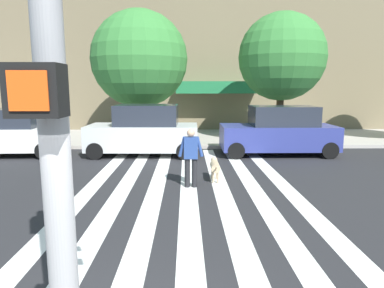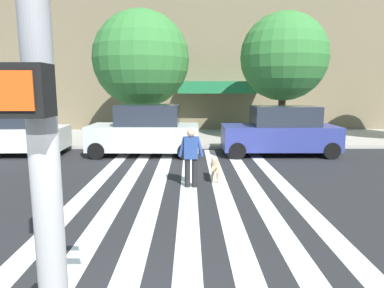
{
  "view_description": "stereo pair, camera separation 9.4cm",
  "coord_description": "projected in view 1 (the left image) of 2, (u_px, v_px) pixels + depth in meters",
  "views": [
    {
      "loc": [
        0.84,
        -2.61,
        2.77
      ],
      "look_at": [
        0.99,
        6.4,
        1.27
      ],
      "focal_mm": 32.12,
      "sensor_mm": 36.0,
      "label": 1
    },
    {
      "loc": [
        0.93,
        -2.61,
        2.77
      ],
      "look_at": [
        0.99,
        6.4,
        1.27
      ],
      "focal_mm": 32.12,
      "sensor_mm": 36.0,
      "label": 2
    }
  ],
  "objects": [
    {
      "name": "ground_plane",
      "position": [
        156.0,
        191.0,
        9.28
      ],
      "size": [
        160.0,
        160.0,
        0.0
      ],
      "primitive_type": "plane",
      "color": "#232326"
    },
    {
      "name": "sidewalk_far",
      "position": [
        171.0,
        138.0,
        18.49
      ],
      "size": [
        80.0,
        6.0,
        0.15
      ],
      "primitive_type": "cube",
      "color": "#A6A097",
      "rests_on": "ground_plane"
    },
    {
      "name": "crosswalk_stripes",
      "position": [
        189.0,
        190.0,
        9.29
      ],
      "size": [
        5.85,
        12.1,
        0.01
      ],
      "color": "silver",
      "rests_on": "ground_plane"
    },
    {
      "name": "parked_car_near_curb",
      "position": [
        8.0,
        133.0,
        13.93
      ],
      "size": [
        4.57,
        2.08,
        1.9
      ],
      "color": "silver",
      "rests_on": "ground_plane"
    },
    {
      "name": "parked_car_behind_first",
      "position": [
        144.0,
        131.0,
        14.01
      ],
      "size": [
        4.47,
        2.13,
        2.06
      ],
      "color": "#BBBFBE",
      "rests_on": "ground_plane"
    },
    {
      "name": "parked_car_third_in_line",
      "position": [
        279.0,
        131.0,
        14.1
      ],
      "size": [
        4.62,
        2.01,
        2.01
      ],
      "color": "navy",
      "rests_on": "ground_plane"
    },
    {
      "name": "street_tree_nearest",
      "position": [
        139.0,
        59.0,
        16.39
      ],
      "size": [
        4.6,
        4.6,
        6.24
      ],
      "color": "#4C3823",
      "rests_on": "sidewalk_far"
    },
    {
      "name": "street_tree_middle",
      "position": [
        282.0,
        57.0,
        15.98
      ],
      "size": [
        4.06,
        4.06,
        6.04
      ],
      "color": "#4C3823",
      "rests_on": "sidewalk_far"
    },
    {
      "name": "pedestrian_dog_walker",
      "position": [
        191.0,
        155.0,
        9.47
      ],
      "size": [
        0.7,
        0.24,
        1.64
      ],
      "color": "black",
      "rests_on": "ground_plane"
    },
    {
      "name": "dog_on_leash",
      "position": [
        215.0,
        166.0,
        10.21
      ],
      "size": [
        0.27,
        1.06,
        0.65
      ],
      "color": "tan",
      "rests_on": "ground_plane"
    }
  ]
}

